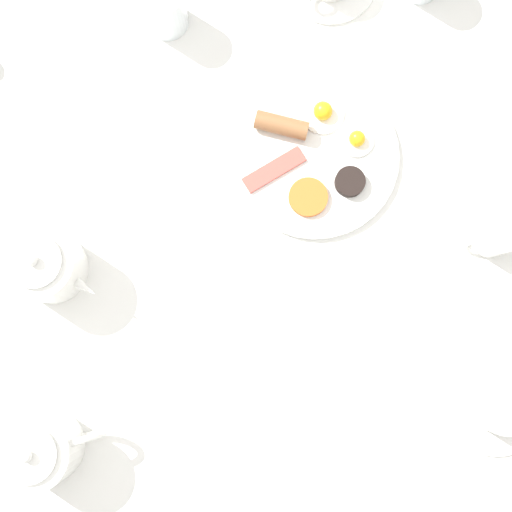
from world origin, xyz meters
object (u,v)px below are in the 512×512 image
at_px(water_glass_short, 165,8).
at_px(teapot_near, 41,450).
at_px(creamer_jug, 494,236).
at_px(breakfast_plate, 314,154).
at_px(knife_by_plate, 347,478).
at_px(teacup_with_saucer_left, 499,405).
at_px(teapot_far, 44,265).

bearing_deg(water_glass_short, teapot_near, 66.46).
bearing_deg(teapot_near, water_glass_short, -118.43).
height_order(teapot_near, creamer_jug, teapot_near).
relative_size(breakfast_plate, knife_by_plate, 1.42).
height_order(teapot_near, water_glass_short, teapot_near).
height_order(breakfast_plate, teacup_with_saucer_left, teacup_with_saucer_left).
bearing_deg(breakfast_plate, knife_by_plate, 85.47).
xyz_separation_m(teapot_far, water_glass_short, (-0.24, -0.38, -0.01)).
distance_m(teapot_near, teacup_with_saucer_left, 0.69).
relative_size(teacup_with_saucer_left, creamer_jug, 1.80).
bearing_deg(teacup_with_saucer_left, water_glass_short, -60.09).
distance_m(teacup_with_saucer_left, knife_by_plate, 0.26).
bearing_deg(teacup_with_saucer_left, creamer_jug, -99.85).
distance_m(breakfast_plate, teapot_near, 0.62).
height_order(breakfast_plate, knife_by_plate, breakfast_plate).
height_order(breakfast_plate, teapot_far, teapot_far).
xyz_separation_m(teacup_with_saucer_left, knife_by_plate, (0.25, 0.07, -0.02)).
distance_m(creamer_jug, knife_by_plate, 0.44).
bearing_deg(water_glass_short, knife_by_plate, 101.60).
bearing_deg(teapot_far, breakfast_plate, 52.53).
relative_size(breakfast_plate, teapot_far, 1.63).
relative_size(breakfast_plate, water_glass_short, 2.90).
height_order(teapot_near, teapot_far, same).
bearing_deg(teacup_with_saucer_left, breakfast_plate, -64.80).
bearing_deg(water_glass_short, breakfast_plate, 126.76).
distance_m(breakfast_plate, knife_by_plate, 0.51).
distance_m(teapot_far, creamer_jug, 0.70).
bearing_deg(teapot_far, water_glass_short, 95.60).
xyz_separation_m(water_glass_short, creamer_jug, (-0.45, 0.45, -0.02)).
height_order(breakfast_plate, creamer_jug, creamer_jug).
bearing_deg(knife_by_plate, water_glass_short, -78.40).
height_order(water_glass_short, knife_by_plate, water_glass_short).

